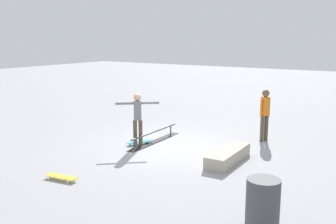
{
  "coord_description": "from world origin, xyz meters",
  "views": [
    {
      "loc": [
        9.4,
        6.18,
        3.23
      ],
      "look_at": [
        -0.24,
        -0.13,
        1.0
      ],
      "focal_mm": 41.76,
      "sensor_mm": 36.0,
      "label": 1
    }
  ],
  "objects_px": {
    "skate_ledge": "(228,156)",
    "trash_bin": "(263,207)",
    "grind_rail": "(155,137)",
    "bystander_orange_shirt": "(265,112)",
    "skateboard_main": "(140,142)",
    "loose_skateboard_yellow": "(61,177)",
    "skater_main": "(138,116)"
  },
  "relations": [
    {
      "from": "bystander_orange_shirt",
      "to": "trash_bin",
      "type": "bearing_deg",
      "value": 49.52
    },
    {
      "from": "skater_main",
      "to": "bystander_orange_shirt",
      "type": "height_order",
      "value": "bystander_orange_shirt"
    },
    {
      "from": "trash_bin",
      "to": "skate_ledge",
      "type": "bearing_deg",
      "value": -146.97
    },
    {
      "from": "skateboard_main",
      "to": "bystander_orange_shirt",
      "type": "height_order",
      "value": "bystander_orange_shirt"
    },
    {
      "from": "loose_skateboard_yellow",
      "to": "bystander_orange_shirt",
      "type": "bearing_deg",
      "value": -123.57
    },
    {
      "from": "skateboard_main",
      "to": "trash_bin",
      "type": "height_order",
      "value": "trash_bin"
    },
    {
      "from": "grind_rail",
      "to": "skate_ledge",
      "type": "relative_size",
      "value": 1.41
    },
    {
      "from": "skateboard_main",
      "to": "bystander_orange_shirt",
      "type": "relative_size",
      "value": 0.49
    },
    {
      "from": "grind_rail",
      "to": "bystander_orange_shirt",
      "type": "relative_size",
      "value": 1.6
    },
    {
      "from": "skater_main",
      "to": "loose_skateboard_yellow",
      "type": "relative_size",
      "value": 1.95
    },
    {
      "from": "skater_main",
      "to": "bystander_orange_shirt",
      "type": "relative_size",
      "value": 0.98
    },
    {
      "from": "skater_main",
      "to": "trash_bin",
      "type": "height_order",
      "value": "skater_main"
    },
    {
      "from": "skateboard_main",
      "to": "skater_main",
      "type": "bearing_deg",
      "value": 50.34
    },
    {
      "from": "skater_main",
      "to": "bystander_orange_shirt",
      "type": "bearing_deg",
      "value": -179.98
    },
    {
      "from": "skate_ledge",
      "to": "skater_main",
      "type": "xyz_separation_m",
      "value": [
        0.11,
        -2.88,
        0.77
      ]
    },
    {
      "from": "grind_rail",
      "to": "trash_bin",
      "type": "distance_m",
      "value": 6.13
    },
    {
      "from": "skate_ledge",
      "to": "trash_bin",
      "type": "xyz_separation_m",
      "value": [
        3.17,
        2.06,
        0.31
      ]
    },
    {
      "from": "skater_main",
      "to": "loose_skateboard_yellow",
      "type": "height_order",
      "value": "skater_main"
    },
    {
      "from": "skate_ledge",
      "to": "loose_skateboard_yellow",
      "type": "xyz_separation_m",
      "value": [
        3.29,
        -2.64,
        -0.09
      ]
    },
    {
      "from": "bystander_orange_shirt",
      "to": "trash_bin",
      "type": "relative_size",
      "value": 1.71
    },
    {
      "from": "skate_ledge",
      "to": "loose_skateboard_yellow",
      "type": "distance_m",
      "value": 4.22
    },
    {
      "from": "grind_rail",
      "to": "bystander_orange_shirt",
      "type": "bearing_deg",
      "value": 122.33
    },
    {
      "from": "skater_main",
      "to": "trash_bin",
      "type": "relative_size",
      "value": 1.68
    },
    {
      "from": "grind_rail",
      "to": "skater_main",
      "type": "distance_m",
      "value": 1.05
    },
    {
      "from": "loose_skateboard_yellow",
      "to": "trash_bin",
      "type": "relative_size",
      "value": 0.86
    },
    {
      "from": "grind_rail",
      "to": "loose_skateboard_yellow",
      "type": "xyz_separation_m",
      "value": [
        3.88,
        0.12,
        -0.08
      ]
    },
    {
      "from": "skateboard_main",
      "to": "trash_bin",
      "type": "distance_m",
      "value": 6.02
    },
    {
      "from": "skateboard_main",
      "to": "loose_skateboard_yellow",
      "type": "distance_m",
      "value": 3.42
    },
    {
      "from": "grind_rail",
      "to": "skateboard_main",
      "type": "relative_size",
      "value": 3.26
    },
    {
      "from": "skate_ledge",
      "to": "trash_bin",
      "type": "bearing_deg",
      "value": 33.03
    },
    {
      "from": "grind_rail",
      "to": "loose_skateboard_yellow",
      "type": "height_order",
      "value": "grind_rail"
    },
    {
      "from": "loose_skateboard_yellow",
      "to": "grind_rail",
      "type": "bearing_deg",
      "value": -96.83
    }
  ]
}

